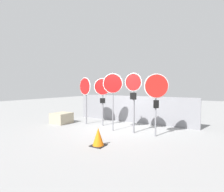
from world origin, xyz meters
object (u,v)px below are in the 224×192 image
Objects in this scene: traffic_cone_0 at (98,137)px; stop_sign_1 at (103,92)px; stop_sign_2 at (113,87)px; storage_crate at (62,118)px; stop_sign_3 at (133,90)px; stop_sign_4 at (156,90)px; stop_sign_0 at (85,91)px.

stop_sign_1 is at bearing 121.37° from traffic_cone_0.
stop_sign_2 is 3.46m from storage_crate.
stop_sign_2 reaches higher than stop_sign_3.
stop_sign_4 reaches higher than stop_sign_1.
stop_sign_3 reaches higher than stop_sign_4.
traffic_cone_0 is 4.08m from storage_crate.
stop_sign_0 is at bearing 143.85° from stop_sign_2.
stop_sign_4 is at bearing 8.89° from stop_sign_0.
stop_sign_0 reaches higher than stop_sign_1.
storage_crate is (-3.94, -0.14, -1.48)m from stop_sign_3.
stop_sign_1 is at bearing 166.99° from stop_sign_3.
stop_sign_2 is at bearing 107.18° from traffic_cone_0.
stop_sign_1 is 0.92× the size of stop_sign_2.
stop_sign_4 reaches higher than stop_sign_0.
stop_sign_1 reaches higher than storage_crate.
stop_sign_2 is at bearing -64.01° from stop_sign_1.
stop_sign_2 reaches higher than traffic_cone_0.
traffic_cone_0 is at bearing -26.95° from storage_crate.
stop_sign_2 is at bearing 150.28° from stop_sign_4.
storage_crate is at bearing 158.42° from stop_sign_2.
stop_sign_4 is (1.82, 0.09, -0.14)m from stop_sign_2.
stop_sign_2 is (1.89, -0.49, 0.20)m from stop_sign_0.
stop_sign_4 is at bearing 1.10° from storage_crate.
stop_sign_1 is 3.94× the size of traffic_cone_0.
stop_sign_1 reaches higher than traffic_cone_0.
stop_sign_4 is at bearing -41.42° from stop_sign_1.
stop_sign_3 is at bearing -12.59° from stop_sign_2.
stop_sign_4 reaches higher than storage_crate.
stop_sign_3 is 2.49m from traffic_cone_0.
traffic_cone_0 is at bearing -89.64° from stop_sign_1.
stop_sign_3 reaches higher than storage_crate.
storage_crate is (-3.63, 1.85, -0.02)m from traffic_cone_0.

